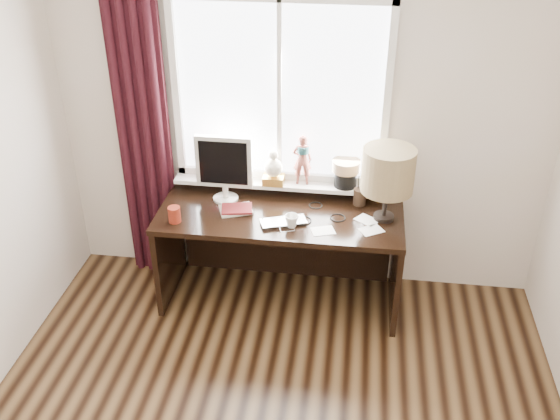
# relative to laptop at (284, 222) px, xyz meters

# --- Properties ---
(wall_back) EXTENTS (3.50, 0.00, 2.60)m
(wall_back) POSITION_rel_laptop_xyz_m (0.06, 0.50, 0.54)
(wall_back) COLOR beige
(wall_back) RESTS_ON ground
(laptop) EXTENTS (0.36, 0.30, 0.02)m
(laptop) POSITION_rel_laptop_xyz_m (0.00, 0.00, 0.00)
(laptop) COLOR silver
(laptop) RESTS_ON desk
(mug) EXTENTS (0.12, 0.13, 0.09)m
(mug) POSITION_rel_laptop_xyz_m (0.06, -0.03, 0.03)
(mug) COLOR white
(mug) RESTS_ON desk
(red_cup) EXTENTS (0.08, 0.08, 0.11)m
(red_cup) POSITION_rel_laptop_xyz_m (-0.73, -0.08, 0.04)
(red_cup) COLOR maroon
(red_cup) RESTS_ON desk
(window) EXTENTS (1.52, 0.20, 1.40)m
(window) POSITION_rel_laptop_xyz_m (-0.08, 0.45, 0.54)
(window) COLOR white
(window) RESTS_ON ground
(curtain) EXTENTS (0.38, 0.09, 2.25)m
(curtain) POSITION_rel_laptop_xyz_m (-1.07, 0.41, 0.35)
(curtain) COLOR black
(curtain) RESTS_ON floor
(desk) EXTENTS (1.70, 0.70, 0.75)m
(desk) POSITION_rel_laptop_xyz_m (-0.04, 0.23, -0.26)
(desk) COLOR black
(desk) RESTS_ON floor
(monitor) EXTENTS (0.40, 0.18, 0.49)m
(monitor) POSITION_rel_laptop_xyz_m (-0.46, 0.27, 0.27)
(monitor) COLOR beige
(monitor) RESTS_ON desk
(notebook_stack) EXTENTS (0.26, 0.23, 0.03)m
(notebook_stack) POSITION_rel_laptop_xyz_m (-0.35, 0.12, 0.00)
(notebook_stack) COLOR beige
(notebook_stack) RESTS_ON desk
(brush_holder) EXTENTS (0.09, 0.09, 0.25)m
(brush_holder) POSITION_rel_laptop_xyz_m (0.50, 0.33, 0.05)
(brush_holder) COLOR black
(brush_holder) RESTS_ON desk
(icon_frame) EXTENTS (0.10, 0.03, 0.13)m
(icon_frame) POSITION_rel_laptop_xyz_m (0.59, 0.42, 0.05)
(icon_frame) COLOR gold
(icon_frame) RESTS_ON desk
(table_lamp) EXTENTS (0.35, 0.35, 0.52)m
(table_lamp) POSITION_rel_laptop_xyz_m (0.67, 0.15, 0.35)
(table_lamp) COLOR black
(table_lamp) RESTS_ON desk
(loose_papers) EXTENTS (0.50, 0.34, 0.00)m
(loose_papers) POSITION_rel_laptop_xyz_m (0.47, 0.02, -0.01)
(loose_papers) COLOR white
(loose_papers) RESTS_ON desk
(desk_cables) EXTENTS (0.39, 0.36, 0.01)m
(desk_cables) POSITION_rel_laptop_xyz_m (0.21, 0.12, -0.01)
(desk_cables) COLOR black
(desk_cables) RESTS_ON desk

